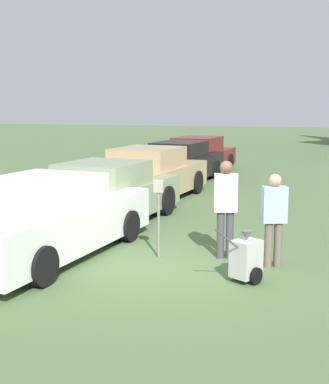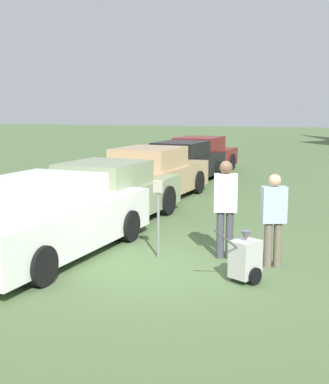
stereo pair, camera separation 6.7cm
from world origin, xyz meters
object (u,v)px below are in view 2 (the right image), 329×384
(parked_car_white, at_px, (47,219))
(parked_car_sage, at_px, (107,195))
(equipment_cart, at_px, (245,259))
(person_supervisor, at_px, (274,215))
(parked_car_black, at_px, (182,164))
(person_worker, at_px, (225,203))
(parked_car_tan, at_px, (151,175))
(parked_car_maroon, at_px, (200,156))
(parking_meter, at_px, (158,204))

(parked_car_white, height_order, parked_car_sage, parked_car_white)
(equipment_cart, bearing_deg, person_supervisor, 100.34)
(parked_car_white, bearing_deg, equipment_cart, -0.37)
(parked_car_black, relative_size, person_worker, 2.78)
(parked_car_white, distance_m, parked_car_tan, 6.30)
(person_supervisor, bearing_deg, parked_car_black, -86.44)
(person_supervisor, bearing_deg, parked_car_maroon, -91.65)
(parked_car_white, relative_size, equipment_cart, 5.09)
(person_worker, relative_size, equipment_cart, 1.82)
(parked_car_maroon, bearing_deg, person_supervisor, -65.06)
(parked_car_white, xyz_separation_m, equipment_cart, (3.78, -0.46, -0.32))
(parking_meter, relative_size, person_supervisor, 0.88)
(person_supervisor, bearing_deg, parking_meter, -19.84)
(parked_car_maroon, height_order, parking_meter, parked_car_maroon)
(person_worker, bearing_deg, parked_car_tan, -71.59)
(person_supervisor, xyz_separation_m, equipment_cart, (-0.35, -0.94, -0.55))
(parked_car_white, distance_m, person_supervisor, 4.16)
(parked_car_sage, xyz_separation_m, person_worker, (3.23, -2.13, 0.35))
(equipment_cart, bearing_deg, parked_car_maroon, 136.38)
(parked_car_white, relative_size, parking_meter, 3.50)
(parked_car_white, height_order, parked_car_black, parked_car_white)
(parked_car_maroon, relative_size, person_worker, 2.72)
(parking_meter, distance_m, equipment_cart, 2.07)
(person_worker, bearing_deg, equipment_cart, 102.19)
(parked_car_sage, relative_size, person_worker, 2.64)
(parked_car_black, relative_size, equipment_cart, 5.06)
(parked_car_tan, relative_size, equipment_cart, 5.10)
(parked_car_white, distance_m, person_worker, 3.34)
(parked_car_tan, bearing_deg, parking_meter, -64.15)
(person_worker, distance_m, equipment_cart, 1.51)
(parked_car_sage, height_order, person_supervisor, person_supervisor)
(parked_car_white, relative_size, person_worker, 2.79)
(parking_meter, distance_m, person_worker, 1.23)
(parked_car_tan, distance_m, person_worker, 6.41)
(parked_car_black, xyz_separation_m, equipment_cart, (3.78, -10.40, -0.30))
(parking_meter, distance_m, person_supervisor, 2.09)
(parked_car_white, xyz_separation_m, parked_car_tan, (-0.00, 6.30, 0.02))
(parked_car_white, bearing_deg, person_worker, 20.11)
(parked_car_tan, xyz_separation_m, parking_meter, (2.04, -5.83, 0.28))
(parked_car_tan, relative_size, person_worker, 2.80)
(parked_car_sage, relative_size, person_supervisor, 2.91)
(parked_car_black, bearing_deg, person_worker, -64.01)
(parked_car_black, xyz_separation_m, parking_meter, (2.04, -9.47, 0.31))
(equipment_cart, bearing_deg, person_worker, 144.69)
(parked_car_maroon, xyz_separation_m, person_supervisor, (4.13, -12.43, 0.25))
(parked_car_white, bearing_deg, person_supervisor, 13.16)
(parked_car_maroon, bearing_deg, parked_car_white, -83.43)
(parked_car_tan, height_order, equipment_cart, parked_car_tan)
(parked_car_sage, height_order, equipment_cart, parked_car_sage)
(parked_car_white, height_order, equipment_cart, parked_car_white)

